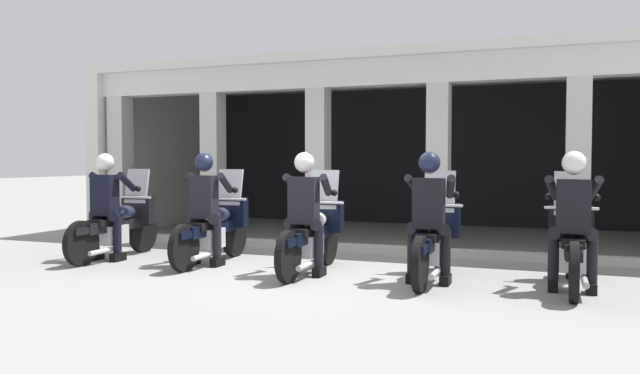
% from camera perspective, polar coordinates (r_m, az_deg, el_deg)
% --- Properties ---
extents(ground_plane, '(80.00, 80.00, 0.00)m').
position_cam_1_polar(ground_plane, '(10.94, 4.65, -5.33)').
color(ground_plane, gray).
extents(station_building, '(11.51, 4.91, 3.32)m').
position_cam_1_polar(station_building, '(12.84, 8.15, 5.33)').
color(station_building, black).
rests_on(station_building, ground).
extents(kerb_strip, '(11.01, 0.24, 0.12)m').
position_cam_1_polar(kerb_strip, '(10.04, 4.43, -5.68)').
color(kerb_strip, '#B7B5AD').
rests_on(kerb_strip, ground).
extents(motorcycle_far_left, '(0.62, 2.04, 1.35)m').
position_cam_1_polar(motorcycle_far_left, '(9.91, -18.00, -3.33)').
color(motorcycle_far_left, black).
rests_on(motorcycle_far_left, ground).
extents(police_officer_far_left, '(0.63, 0.61, 1.58)m').
position_cam_1_polar(police_officer_far_left, '(9.66, -19.08, -0.89)').
color(police_officer_far_left, black).
rests_on(police_officer_far_left, ground).
extents(motorcycle_left, '(0.62, 2.04, 1.35)m').
position_cam_1_polar(motorcycle_left, '(9.11, -9.62, -3.75)').
color(motorcycle_left, black).
rests_on(motorcycle_left, ground).
extents(police_officer_left, '(0.63, 0.61, 1.58)m').
position_cam_1_polar(police_officer_left, '(8.83, -10.57, -1.10)').
color(police_officer_left, black).
rests_on(police_officer_left, ground).
extents(motorcycle_center, '(0.62, 2.04, 1.35)m').
position_cam_1_polar(motorcycle_center, '(8.24, -0.67, -4.37)').
color(motorcycle_center, black).
rests_on(motorcycle_center, ground).
extents(police_officer_center, '(0.63, 0.61, 1.58)m').
position_cam_1_polar(police_officer_center, '(7.93, -1.42, -1.46)').
color(police_officer_center, black).
rests_on(police_officer_center, ground).
extents(motorcycle_right, '(0.62, 2.04, 1.35)m').
position_cam_1_polar(motorcycle_right, '(7.83, 10.40, -4.77)').
color(motorcycle_right, black).
rests_on(motorcycle_right, ground).
extents(police_officer_right, '(0.63, 0.61, 1.58)m').
position_cam_1_polar(police_officer_right, '(7.51, 10.04, -1.71)').
color(police_officer_right, black).
rests_on(police_officer_right, ground).
extents(motorcycle_far_right, '(0.62, 2.04, 1.35)m').
position_cam_1_polar(motorcycle_far_right, '(7.79, 22.19, -4.94)').
color(motorcycle_far_right, black).
rests_on(motorcycle_far_right, ground).
extents(police_officer_far_right, '(0.63, 0.61, 1.58)m').
position_cam_1_polar(police_officer_far_right, '(7.47, 22.30, -1.88)').
color(police_officer_far_right, black).
rests_on(police_officer_far_right, ground).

